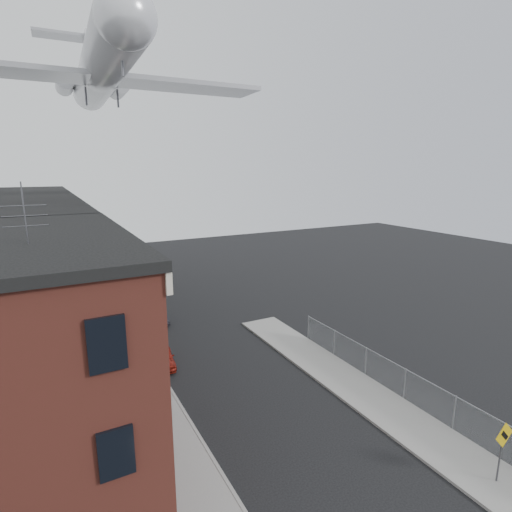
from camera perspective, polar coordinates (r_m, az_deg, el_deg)
The scene contains 17 objects.
sidewalk_left at distance 35.09m, azimuth -20.04°, elevation -9.16°, with size 3.00×62.00×0.12m, color gray.
sidewalk_right at distance 24.37m, azimuth 15.99°, elevation -18.85°, with size 3.00×26.00×0.12m, color gray.
curb_left at distance 35.28m, azimuth -17.69°, elevation -8.85°, with size 0.15×62.00×0.14m, color gray.
curb_right at distance 23.49m, azimuth 13.29°, elevation -19.94°, with size 0.15×26.00×0.14m, color gray.
row_house_a at distance 26.23m, azimuth -32.45°, elevation -5.95°, with size 11.98×7.00×10.30m.
row_house_b at distance 32.98m, azimuth -31.71°, elevation -2.41°, with size 11.98×7.00×10.30m.
row_house_c at distance 39.82m, azimuth -31.23°, elevation -0.09°, with size 11.98×7.00×10.30m.
row_house_d at distance 46.70m, azimuth -30.88°, elevation 1.55°, with size 11.98×7.00×10.30m.
row_house_e at distance 53.62m, azimuth -30.63°, elevation 2.77°, with size 11.98×7.00×10.30m.
chainlink_fence at distance 24.30m, azimuth 20.49°, elevation -16.73°, with size 0.06×18.06×1.90m.
warning_sign at distance 19.99m, azimuth 31.77°, elevation -21.77°, with size 1.10×0.11×2.80m.
utility_pole at distance 27.97m, azimuth -19.08°, elevation -4.57°, with size 1.80×0.26×9.00m.
street_tree at distance 37.83m, azimuth -20.98°, elevation -2.28°, with size 3.22×3.20×5.20m.
car_near at distance 27.33m, azimuth -13.22°, elevation -13.82°, with size 1.38×3.43×1.17m, color maroon.
car_mid at distance 34.42m, azimuth -14.04°, elevation -8.22°, with size 1.27×3.63×1.20m, color black.
car_far at distance 47.30m, azimuth -20.17°, elevation -2.94°, with size 1.70×4.18×1.21m, color slate.
airplane at distance 33.99m, azimuth -21.32°, elevation 23.49°, with size 22.44×25.62×7.44m.
Camera 1 is at (-9.56, -8.55, 12.52)m, focal length 28.00 mm.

